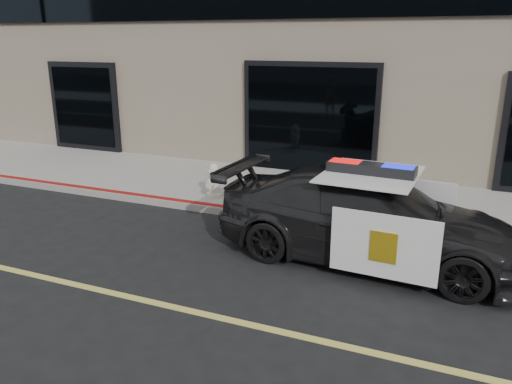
% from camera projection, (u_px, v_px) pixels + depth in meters
% --- Properties ---
extents(ground, '(120.00, 120.00, 0.00)m').
position_uv_depth(ground, '(222.00, 318.00, 6.31)').
color(ground, black).
rests_on(ground, ground).
extents(sidewalk_n, '(60.00, 3.50, 0.15)m').
position_uv_depth(sidewalk_n, '(328.00, 197.00, 10.92)').
color(sidewalk_n, gray).
rests_on(sidewalk_n, ground).
extents(police_car, '(2.50, 5.01, 1.57)m').
position_uv_depth(police_car, '(368.00, 217.00, 7.85)').
color(police_car, black).
rests_on(police_car, ground).
extents(fire_hydrant, '(0.33, 0.46, 0.73)m').
position_uv_depth(fire_hydrant, '(214.00, 181.00, 10.62)').
color(fire_hydrant, silver).
rests_on(fire_hydrant, sidewalk_n).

